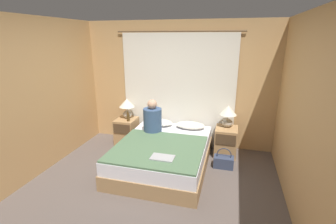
# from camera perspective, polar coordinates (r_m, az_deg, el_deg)

# --- Properties ---
(ground_plane) EXTENTS (16.00, 16.00, 0.00)m
(ground_plane) POSITION_cam_1_polar(r_m,az_deg,el_deg) (3.68, -5.24, -19.27)
(ground_plane) COLOR #564C47
(wall_back) EXTENTS (3.94, 0.06, 2.50)m
(wall_back) POSITION_cam_1_polar(r_m,az_deg,el_deg) (4.98, 2.43, 6.39)
(wall_back) COLOR tan
(wall_back) RESTS_ON ground_plane
(wall_left) EXTENTS (0.06, 4.09, 2.50)m
(wall_left) POSITION_cam_1_polar(r_m,az_deg,el_deg) (4.19, -31.46, 1.77)
(wall_left) COLOR tan
(wall_left) RESTS_ON ground_plane
(wall_right) EXTENTS (0.06, 4.09, 2.50)m
(wall_right) POSITION_cam_1_polar(r_m,az_deg,el_deg) (3.04, 30.79, -3.22)
(wall_right) COLOR tan
(wall_right) RESTS_ON ground_plane
(curtain_panel) EXTENTS (2.49, 0.02, 2.30)m
(curtain_panel) POSITION_cam_1_polar(r_m,az_deg,el_deg) (4.94, 2.26, 5.06)
(curtain_panel) COLOR white
(curtain_panel) RESTS_ON ground_plane
(bed) EXTENTS (1.48, 1.96, 0.46)m
(bed) POSITION_cam_1_polar(r_m,az_deg,el_deg) (4.30, -1.04, -9.85)
(bed) COLOR #99754C
(bed) RESTS_ON ground_plane
(nightstand_left) EXTENTS (0.40, 0.47, 0.55)m
(nightstand_left) POSITION_cam_1_polar(r_m,az_deg,el_deg) (5.24, -9.66, -4.42)
(nightstand_left) COLOR #A87F51
(nightstand_left) RESTS_ON ground_plane
(nightstand_right) EXTENTS (0.40, 0.47, 0.55)m
(nightstand_right) POSITION_cam_1_polar(r_m,az_deg,el_deg) (4.80, 13.39, -6.73)
(nightstand_right) COLOR #A87F51
(nightstand_right) RESTS_ON ground_plane
(lamp_left) EXTENTS (0.32, 0.32, 0.41)m
(lamp_left) POSITION_cam_1_polar(r_m,az_deg,el_deg) (5.14, -9.59, 1.44)
(lamp_left) COLOR #B2A899
(lamp_left) RESTS_ON nightstand_left
(lamp_right) EXTENTS (0.32, 0.32, 0.41)m
(lamp_right) POSITION_cam_1_polar(r_m,az_deg,el_deg) (4.69, 13.88, -0.37)
(lamp_right) COLOR #B2A899
(lamp_right) RESTS_ON nightstand_right
(pillow_left) EXTENTS (0.57, 0.34, 0.12)m
(pillow_left) POSITION_cam_1_polar(r_m,az_deg,el_deg) (4.95, -2.21, -2.45)
(pillow_left) COLOR silver
(pillow_left) RESTS_ON bed
(pillow_right) EXTENTS (0.57, 0.34, 0.12)m
(pillow_right) POSITION_cam_1_polar(r_m,az_deg,el_deg) (4.81, 5.26, -3.13)
(pillow_right) COLOR silver
(pillow_right) RESTS_ON bed
(blanket_on_bed) EXTENTS (1.42, 1.31, 0.03)m
(blanket_on_bed) POSITION_cam_1_polar(r_m,az_deg,el_deg) (3.94, -2.27, -8.52)
(blanket_on_bed) COLOR #4C6B4C
(blanket_on_bed) RESTS_ON bed
(person_left_in_bed) EXTENTS (0.34, 0.34, 0.63)m
(person_left_in_bed) POSITION_cam_1_polar(r_m,az_deg,el_deg) (4.55, -3.65, -1.63)
(person_left_in_bed) COLOR #38517A
(person_left_in_bed) RESTS_ON bed
(beer_bottle_on_left_stand) EXTENTS (0.06, 0.06, 0.23)m
(beer_bottle_on_left_stand) POSITION_cam_1_polar(r_m,az_deg,el_deg) (4.98, -9.31, -1.12)
(beer_bottle_on_left_stand) COLOR #513819
(beer_bottle_on_left_stand) RESTS_ON nightstand_left
(laptop_on_bed) EXTENTS (0.34, 0.21, 0.02)m
(laptop_on_bed) POSITION_cam_1_polar(r_m,az_deg,el_deg) (3.61, -1.29, -10.62)
(laptop_on_bed) COLOR #9EA0A5
(laptop_on_bed) RESTS_ON blanket_on_bed
(handbag_on_floor) EXTENTS (0.34, 0.20, 0.36)m
(handbag_on_floor) POSITION_cam_1_polar(r_m,az_deg,el_deg) (4.42, 12.89, -11.24)
(handbag_on_floor) COLOR #333D56
(handbag_on_floor) RESTS_ON ground_plane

